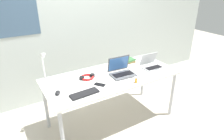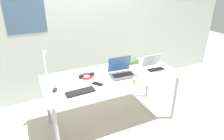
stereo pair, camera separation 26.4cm
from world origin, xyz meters
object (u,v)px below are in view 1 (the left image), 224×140
at_px(laptop_mid_desk, 122,71).
at_px(cell_phone, 100,85).
at_px(external_keyboard, 85,94).
at_px(computer_mouse, 58,93).
at_px(book_stack, 129,61).
at_px(headphones, 87,77).
at_px(desk_lamp, 44,67).
at_px(laptop_by_keyboard, 152,65).
at_px(pill_bottle, 136,80).

relative_size(laptop_mid_desk, cell_phone, 2.47).
bearing_deg(external_keyboard, computer_mouse, 144.29).
height_order(cell_phone, book_stack, book_stack).
relative_size(laptop_mid_desk, headphones, 1.57).
xyz_separation_m(headphones, book_stack, (0.78, 0.16, 0.01)).
bearing_deg(desk_lamp, computer_mouse, -84.78).
distance_m(desk_lamp, laptop_by_keyboard, 1.48).
bearing_deg(book_stack, external_keyboard, -152.57).
xyz_separation_m(laptop_by_keyboard, external_keyboard, (-1.14, -0.16, -0.03)).
bearing_deg(book_stack, laptop_mid_desk, -138.47).
distance_m(laptop_by_keyboard, headphones, 0.96).
bearing_deg(laptop_by_keyboard, pill_bottle, -153.11).
distance_m(laptop_by_keyboard, book_stack, 0.38).
height_order(desk_lamp, computer_mouse, desk_lamp).
bearing_deg(cell_phone, desk_lamp, 106.30).
xyz_separation_m(external_keyboard, computer_mouse, (-0.25, 0.16, 0.01)).
height_order(laptop_by_keyboard, book_stack, laptop_by_keyboard).
height_order(desk_lamp, laptop_mid_desk, desk_lamp).
xyz_separation_m(laptop_mid_desk, pill_bottle, (0.03, -0.29, -0.01)).
relative_size(desk_lamp, computer_mouse, 4.17).
height_order(laptop_by_keyboard, laptop_mid_desk, laptop_mid_desk).
xyz_separation_m(desk_lamp, pill_bottle, (0.95, -0.60, -0.16)).
bearing_deg(computer_mouse, headphones, 45.38).
distance_m(laptop_mid_desk, headphones, 0.47).
xyz_separation_m(laptop_mid_desk, cell_phone, (-0.39, -0.10, -0.04)).
relative_size(computer_mouse, headphones, 0.45).
bearing_deg(laptop_by_keyboard, cell_phone, -176.18).
relative_size(cell_phone, book_stack, 0.66).
xyz_separation_m(desk_lamp, external_keyboard, (0.29, -0.53, -0.19)).
relative_size(laptop_by_keyboard, external_keyboard, 0.88).
distance_m(pill_bottle, book_stack, 0.66).
relative_size(laptop_mid_desk, book_stack, 1.64).
xyz_separation_m(cell_phone, headphones, (-0.05, 0.25, 0.01)).
height_order(external_keyboard, computer_mouse, computer_mouse).
distance_m(desk_lamp, external_keyboard, 0.63).
distance_m(headphones, pill_bottle, 0.63).
bearing_deg(headphones, pill_bottle, -42.35).
height_order(laptop_mid_desk, headphones, laptop_mid_desk).
relative_size(desk_lamp, pill_bottle, 5.07).
relative_size(laptop_mid_desk, external_keyboard, 1.02).
xyz_separation_m(cell_phone, pill_bottle, (0.42, -0.18, 0.04)).
height_order(computer_mouse, cell_phone, computer_mouse).
bearing_deg(computer_mouse, laptop_by_keyboard, 22.68).
bearing_deg(book_stack, computer_mouse, -164.35).
xyz_separation_m(computer_mouse, pill_bottle, (0.92, -0.24, 0.02)).
distance_m(desk_lamp, laptop_mid_desk, 0.99).
distance_m(laptop_mid_desk, book_stack, 0.45).
height_order(computer_mouse, headphones, headphones).
bearing_deg(book_stack, headphones, -168.67).
xyz_separation_m(desk_lamp, laptop_by_keyboard, (1.42, -0.36, -0.16)).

